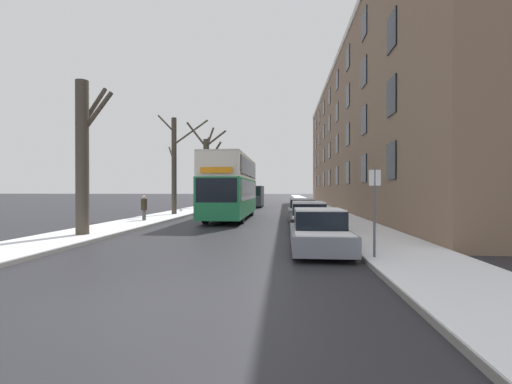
# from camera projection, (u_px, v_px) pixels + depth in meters

# --- Properties ---
(ground_plane) EXTENTS (320.00, 320.00, 0.00)m
(ground_plane) POSITION_uv_depth(u_px,v_px,m) (139.00, 305.00, 6.02)
(ground_plane) COLOR #28282D
(sidewalk_left) EXTENTS (3.00, 130.00, 0.16)m
(sidewalk_left) POSITION_uv_depth(u_px,v_px,m) (234.00, 201.00, 59.35)
(sidewalk_left) COLOR slate
(sidewalk_left) RESTS_ON ground
(sidewalk_right) EXTENTS (3.00, 130.00, 0.16)m
(sidewalk_right) POSITION_uv_depth(u_px,v_px,m) (306.00, 201.00, 58.31)
(sidewalk_right) COLOR slate
(sidewalk_right) RESTS_ON ground
(terrace_facade_right) EXTENTS (9.10, 52.22, 15.64)m
(terrace_facade_right) POSITION_uv_depth(u_px,v_px,m) (376.00, 135.00, 36.21)
(terrace_facade_right) COLOR #7A604C
(terrace_facade_right) RESTS_ON ground
(bare_tree_left_0) EXTENTS (1.98, 1.53, 6.66)m
(bare_tree_left_0) POSITION_uv_depth(u_px,v_px,m) (83.00, 155.00, 14.45)
(bare_tree_left_0) COLOR #423A30
(bare_tree_left_0) RESTS_ON ground
(bare_tree_left_1) EXTENTS (4.11, 2.19, 8.00)m
(bare_tree_left_1) POSITION_uv_depth(u_px,v_px,m) (175.00, 164.00, 26.57)
(bare_tree_left_1) COLOR #423A30
(bare_tree_left_1) RESTS_ON ground
(bare_tree_left_2) EXTENTS (4.13, 3.72, 9.39)m
(bare_tree_left_2) POSITION_uv_depth(u_px,v_px,m) (207.00, 168.00, 37.16)
(bare_tree_left_2) COLOR #423A30
(bare_tree_left_2) RESTS_ON ground
(bare_tree_left_3) EXTENTS (1.86, 1.83, 7.88)m
(bare_tree_left_3) POSITION_uv_depth(u_px,v_px,m) (224.00, 176.00, 47.88)
(bare_tree_left_3) COLOR #423A30
(bare_tree_left_3) RESTS_ON ground
(double_decker_bus) EXTENTS (2.55, 10.57, 4.26)m
(double_decker_bus) POSITION_uv_depth(u_px,v_px,m) (231.00, 184.00, 23.70)
(double_decker_bus) COLOR #1E7A47
(double_decker_bus) RESTS_ON ground
(parked_car_0) EXTENTS (1.84, 4.01, 1.41)m
(parked_car_0) POSITION_uv_depth(u_px,v_px,m) (319.00, 232.00, 11.22)
(parked_car_0) COLOR slate
(parked_car_0) RESTS_ON ground
(parked_car_1) EXTENTS (1.76, 4.06, 1.48)m
(parked_car_1) POSITION_uv_depth(u_px,v_px,m) (308.00, 218.00, 16.25)
(parked_car_1) COLOR black
(parked_car_1) RESTS_ON ground
(parked_car_2) EXTENTS (1.79, 3.95, 1.48)m
(parked_car_2) POSITION_uv_depth(u_px,v_px,m) (302.00, 211.00, 21.93)
(parked_car_2) COLOR slate
(parked_car_2) RESTS_ON ground
(oncoming_van) EXTENTS (2.02, 5.24, 2.48)m
(oncoming_van) POSITION_uv_depth(u_px,v_px,m) (254.00, 196.00, 40.11)
(oncoming_van) COLOR #333842
(oncoming_van) RESTS_ON ground
(pedestrian_left_sidewalk) EXTENTS (0.37, 0.37, 1.69)m
(pedestrian_left_sidewalk) POSITION_uv_depth(u_px,v_px,m) (144.00, 208.00, 21.08)
(pedestrian_left_sidewalk) COLOR #4C4742
(pedestrian_left_sidewalk) RESTS_ON ground
(street_sign_post) EXTENTS (0.32, 0.07, 2.63)m
(street_sign_post) POSITION_uv_depth(u_px,v_px,m) (375.00, 209.00, 9.52)
(street_sign_post) COLOR #4C4F54
(street_sign_post) RESTS_ON ground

